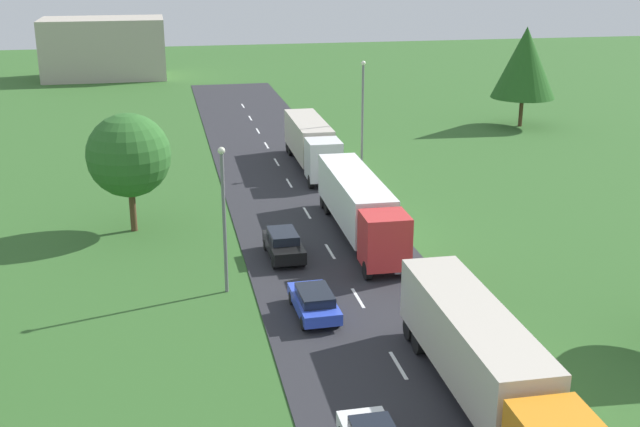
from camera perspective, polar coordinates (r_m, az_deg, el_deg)
The scene contains 12 objects.
road at distance 39.25m, azimuth 3.17°, elevation -6.83°, with size 10.00×140.00×0.06m, color #2B2B30.
lane_marking_centre at distance 36.67m, azimuth 4.34°, elevation -8.69°, with size 0.16×119.79×0.01m.
truck_lead at distance 31.21m, azimuth 11.46°, elevation -9.95°, with size 2.61×13.52×3.51m.
truck_second at distance 48.11m, azimuth 2.82°, elevation 0.65°, with size 2.73×14.08×3.52m.
truck_third at distance 63.76m, azimuth -0.62°, elevation 5.10°, with size 2.65×12.72×3.60m.
car_third at distance 38.21m, azimuth -0.41°, elevation -6.28°, with size 1.90×4.25×1.35m.
car_fourth at distance 45.21m, azimuth -2.61°, elevation -2.21°, with size 1.90×4.27×1.51m.
lamppost_second at distance 39.95m, azimuth -6.87°, elevation 0.08°, with size 0.36×0.36×7.61m.
lamppost_third at distance 63.58m, azimuth 3.05°, elevation 7.44°, with size 0.36×0.36×8.51m.
tree_birch at distance 81.42m, azimuth 14.39°, elevation 10.38°, with size 6.22×6.22×9.71m.
tree_pine at distance 49.91m, azimuth -13.47°, elevation 4.05°, with size 5.12×5.12×7.40m.
distant_building at distance 114.52m, azimuth -15.13°, elevation 11.30°, with size 16.13×9.91×7.98m, color #B2A899.
Camera 1 is at (-9.16, -9.85, 16.66)m, focal length 44.90 mm.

